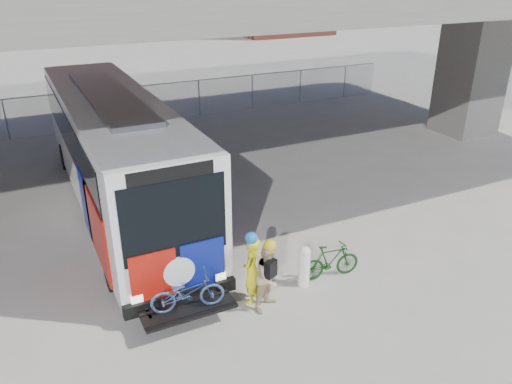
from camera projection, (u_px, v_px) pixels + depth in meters
ground at (215, 234)px, 14.42m from camera, size 160.00×160.00×0.00m
bus at (114, 144)px, 15.23m from camera, size 2.67×12.95×3.69m
chainlink_fence at (119, 96)px, 23.64m from camera, size 30.00×0.06×30.00m
bollard at (304, 265)px, 11.90m from camera, size 0.28×0.28×1.07m
cyclist_hivis at (252, 269)px, 11.22m from camera, size 0.70×0.70×1.80m
cyclist_tan at (269, 276)px, 11.03m from camera, size 0.95×0.87×1.74m
bike_parked at (330, 261)px, 12.25m from camera, size 1.58×0.65×0.92m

